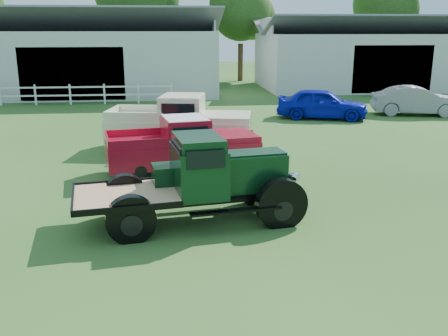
{
  "coord_description": "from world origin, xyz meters",
  "views": [
    {
      "loc": [
        -1.04,
        -10.48,
        4.32
      ],
      "look_at": [
        0.2,
        1.2,
        1.05
      ],
      "focal_mm": 40.0,
      "sensor_mm": 36.0,
      "label": 1
    }
  ],
  "objects_px": {
    "misc_car_grey": "(417,101)",
    "vintage_flatbed": "(194,180)",
    "white_pickup": "(180,123)",
    "misc_car_blue": "(322,104)",
    "red_pickup": "(182,145)"
  },
  "relations": [
    {
      "from": "misc_car_blue",
      "to": "misc_car_grey",
      "type": "xyz_separation_m",
      "value": [
        5.2,
        0.53,
        -0.02
      ]
    },
    {
      "from": "white_pickup",
      "to": "misc_car_blue",
      "type": "xyz_separation_m",
      "value": [
        7.19,
        5.94,
        -0.23
      ]
    },
    {
      "from": "red_pickup",
      "to": "misc_car_blue",
      "type": "distance_m",
      "value": 11.54
    },
    {
      "from": "red_pickup",
      "to": "vintage_flatbed",
      "type": "bearing_deg",
      "value": -97.97
    },
    {
      "from": "misc_car_blue",
      "to": "red_pickup",
      "type": "bearing_deg",
      "value": 159.02
    },
    {
      "from": "misc_car_grey",
      "to": "vintage_flatbed",
      "type": "bearing_deg",
      "value": 153.21
    },
    {
      "from": "white_pickup",
      "to": "red_pickup",
      "type": "bearing_deg",
      "value": -78.95
    },
    {
      "from": "red_pickup",
      "to": "misc_car_blue",
      "type": "bearing_deg",
      "value": 41.26
    },
    {
      "from": "white_pickup",
      "to": "misc_car_blue",
      "type": "distance_m",
      "value": 9.33
    },
    {
      "from": "vintage_flatbed",
      "to": "red_pickup",
      "type": "height_order",
      "value": "vintage_flatbed"
    },
    {
      "from": "vintage_flatbed",
      "to": "white_pickup",
      "type": "relative_size",
      "value": 0.95
    },
    {
      "from": "vintage_flatbed",
      "to": "white_pickup",
      "type": "height_order",
      "value": "vintage_flatbed"
    },
    {
      "from": "red_pickup",
      "to": "white_pickup",
      "type": "height_order",
      "value": "white_pickup"
    },
    {
      "from": "white_pickup",
      "to": "misc_car_grey",
      "type": "bearing_deg",
      "value": 38.34
    },
    {
      "from": "vintage_flatbed",
      "to": "misc_car_blue",
      "type": "relative_size",
      "value": 1.15
    }
  ]
}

